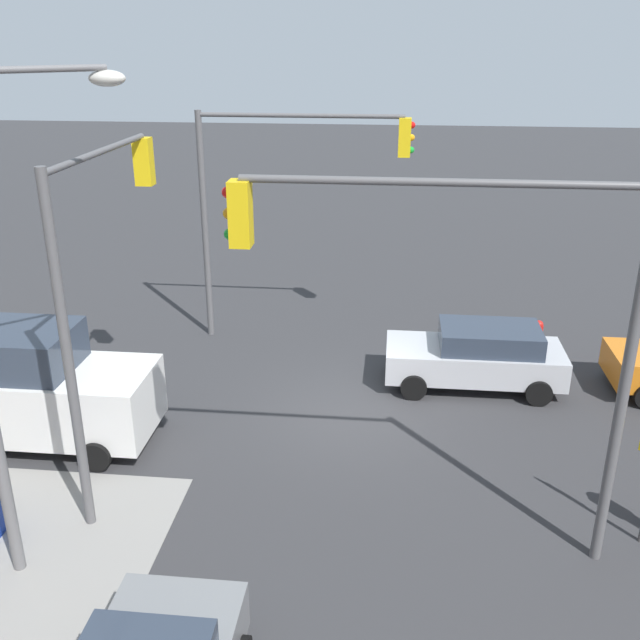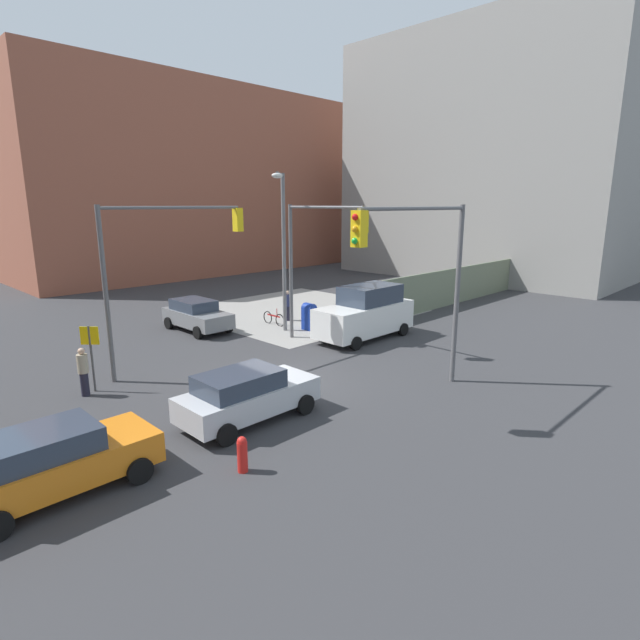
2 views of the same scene
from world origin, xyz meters
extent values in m
plane|color=#333335|center=(0.00, 0.00, 0.00)|extent=(120.00, 120.00, 0.00)
cube|color=gray|center=(9.00, 9.00, 0.01)|extent=(12.00, 12.00, 0.01)
cube|color=slate|center=(17.84, 3.20, 1.20)|extent=(19.67, 0.12, 2.40)
cube|color=#93513D|center=(14.99, 34.00, 8.54)|extent=(32.00, 18.00, 17.09)
cube|color=gray|center=(36.00, 8.77, 10.43)|extent=(20.00, 24.00, 20.86)
cylinder|color=brown|center=(26.54, 30.00, 9.09)|extent=(1.80, 1.80, 18.18)
cylinder|color=#59595B|center=(-4.50, 4.50, 3.25)|extent=(0.18, 0.18, 6.50)
cylinder|color=#59595B|center=(-1.52, 4.50, 6.38)|extent=(5.95, 0.12, 0.12)
cube|color=yellow|center=(1.45, 4.50, 5.85)|extent=(0.32, 0.36, 1.00)
sphere|color=red|center=(1.63, 4.50, 6.17)|extent=(0.18, 0.18, 0.18)
sphere|color=orange|center=(1.63, 4.50, 5.85)|extent=(0.18, 0.18, 0.18)
sphere|color=green|center=(1.63, 4.50, 5.53)|extent=(0.18, 0.18, 0.18)
cylinder|color=#59595B|center=(4.50, -4.50, 3.25)|extent=(0.18, 0.18, 6.50)
cylinder|color=#59595B|center=(1.73, -4.50, 6.38)|extent=(5.54, 0.12, 0.12)
cube|color=yellow|center=(-1.04, -4.50, 5.85)|extent=(0.32, 0.36, 1.00)
sphere|color=red|center=(-1.22, -4.50, 6.17)|extent=(0.18, 0.18, 0.18)
sphere|color=orange|center=(-1.22, -4.50, 5.85)|extent=(0.18, 0.18, 0.18)
sphere|color=green|center=(-1.22, -4.50, 5.53)|extent=(0.18, 0.18, 0.18)
cylinder|color=#59595B|center=(4.50, 4.50, 3.25)|extent=(0.18, 0.18, 6.50)
cylinder|color=#59595B|center=(4.50, 2.25, 6.38)|extent=(0.12, 4.50, 0.12)
cube|color=yellow|center=(4.50, 0.00, 5.85)|extent=(0.36, 0.32, 1.00)
sphere|color=red|center=(4.50, -0.18, 6.17)|extent=(0.18, 0.18, 0.18)
sphere|color=orange|center=(4.50, -0.18, 5.85)|extent=(0.18, 0.18, 0.18)
sphere|color=green|center=(4.50, -0.18, 5.53)|extent=(0.18, 0.18, 0.18)
cylinder|color=slate|center=(5.20, 5.80, 4.00)|extent=(0.20, 0.20, 8.00)
cylinder|color=slate|center=(4.32, 4.98, 7.90)|extent=(1.83, 1.71, 0.10)
ellipsoid|color=silver|center=(3.44, 4.17, 7.75)|extent=(0.56, 0.36, 0.24)
cylinder|color=#4C4C4C|center=(-5.40, 4.00, 1.20)|extent=(0.08, 0.08, 2.40)
cube|color=yellow|center=(-5.40, 4.00, 2.05)|extent=(0.48, 0.48, 0.64)
cube|color=navy|center=(6.20, 5.00, 0.57)|extent=(0.56, 0.64, 1.15)
cylinder|color=navy|center=(6.20, 5.00, 1.15)|extent=(0.56, 0.64, 0.56)
cylinder|color=red|center=(-5.00, -4.20, 0.40)|extent=(0.26, 0.26, 0.80)
sphere|color=red|center=(-5.00, -4.20, 0.82)|extent=(0.24, 0.24, 0.24)
cube|color=slate|center=(1.93, 9.02, 0.70)|extent=(1.80, 4.22, 0.75)
cube|color=#2D3847|center=(1.93, 9.35, 1.35)|extent=(1.58, 2.36, 0.55)
cylinder|color=black|center=(2.83, 7.58, 0.32)|extent=(0.22, 0.64, 0.64)
cylinder|color=black|center=(1.03, 7.58, 0.32)|extent=(0.22, 0.64, 0.64)
cylinder|color=black|center=(2.83, 10.45, 0.32)|extent=(0.22, 0.64, 0.64)
cylinder|color=black|center=(1.03, 10.45, 0.32)|extent=(0.22, 0.64, 0.64)
cube|color=#B7BABF|center=(-2.98, -1.86, 0.70)|extent=(4.41, 1.80, 0.75)
cube|color=#2D3847|center=(-3.34, -1.86, 1.35)|extent=(2.47, 1.58, 0.55)
cylinder|color=black|center=(-1.49, -0.96, 0.32)|extent=(0.64, 0.22, 0.64)
cylinder|color=black|center=(-1.49, -2.76, 0.32)|extent=(0.64, 0.22, 0.64)
cylinder|color=black|center=(-4.48, -0.96, 0.32)|extent=(0.64, 0.22, 0.64)
cylinder|color=black|center=(-4.48, -2.76, 0.32)|extent=(0.64, 0.22, 0.64)
cube|color=orange|center=(-8.54, -1.98, 0.70)|extent=(4.38, 1.80, 0.75)
cube|color=#2D3847|center=(-8.89, -1.98, 1.35)|extent=(2.45, 1.58, 0.55)
cylinder|color=black|center=(-7.05, -1.08, 0.32)|extent=(0.64, 0.22, 0.64)
cylinder|color=black|center=(-7.05, -2.88, 0.32)|extent=(0.64, 0.22, 0.64)
cube|color=white|center=(6.89, 1.80, 1.02)|extent=(5.40, 2.10, 1.40)
cube|color=#2D3847|center=(7.32, 1.80, 2.17)|extent=(3.02, 1.85, 0.90)
cylinder|color=black|center=(5.05, 0.75, 0.32)|extent=(0.64, 0.22, 0.64)
cylinder|color=black|center=(5.05, 2.85, 0.32)|extent=(0.64, 0.22, 0.64)
cylinder|color=black|center=(8.72, 0.75, 0.32)|extent=(0.64, 0.22, 0.64)
cylinder|color=black|center=(8.72, 2.85, 0.32)|extent=(0.64, 0.22, 0.64)
cylinder|color=#9E937A|center=(-5.80, 3.80, 1.17)|extent=(0.36, 0.36, 0.66)
sphere|color=tan|center=(-5.80, 3.80, 1.61)|extent=(0.23, 0.23, 0.23)
cylinder|color=#1E1E2D|center=(-5.80, 3.80, 0.42)|extent=(0.28, 0.28, 0.84)
cylinder|color=navy|center=(6.80, 7.40, 1.17)|extent=(0.36, 0.36, 0.67)
sphere|color=tan|center=(6.80, 7.40, 1.62)|extent=(0.23, 0.23, 0.23)
cylinder|color=#1E1E2D|center=(6.80, 7.40, 0.42)|extent=(0.28, 0.28, 0.84)
torus|color=black|center=(5.60, 7.72, 0.33)|extent=(0.05, 0.71, 0.71)
torus|color=black|center=(5.60, 6.68, 0.33)|extent=(0.05, 0.71, 0.71)
cube|color=maroon|center=(5.60, 7.20, 0.51)|extent=(0.04, 1.04, 0.08)
cylinder|color=maroon|center=(5.60, 6.92, 0.75)|extent=(0.04, 0.04, 0.40)
camera|label=1|loc=(-0.84, 14.82, 8.32)|focal=40.00mm
camera|label=2|loc=(-11.65, -13.51, 6.51)|focal=28.00mm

